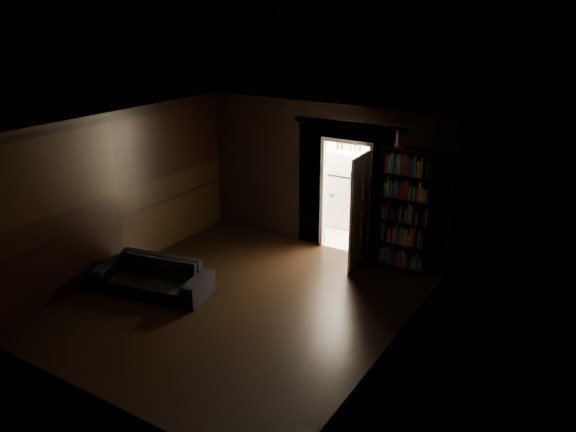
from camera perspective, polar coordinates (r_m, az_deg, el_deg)
name	(u,v)px	position (r m, az deg, el deg)	size (l,w,h in m)	color
ground	(238,303)	(9.05, -5.12, -8.76)	(5.50, 5.50, 0.00)	black
room_walls	(273,184)	(9.20, -1.52, 3.23)	(5.02, 5.61, 2.84)	black
kitchen_alcove	(370,176)	(11.48, 8.34, 4.04)	(2.20, 1.80, 2.60)	beige
sofa	(152,271)	(9.44, -13.63, -5.49)	(1.91, 0.83, 0.73)	black
bookshelf	(406,210)	(9.94, 11.90, 0.57)	(0.90, 0.32, 2.20)	black
refrigerator	(347,187)	(11.98, 5.97, 2.92)	(0.74, 0.68, 1.65)	white
door	(359,211)	(9.98, 7.27, 0.47)	(0.85, 0.05, 2.05)	white
figurine	(398,138)	(9.71, 11.08, 7.76)	(0.09, 0.09, 0.27)	white
bottles	(349,144)	(11.61, 6.18, 7.29)	(0.69, 0.09, 0.28)	black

